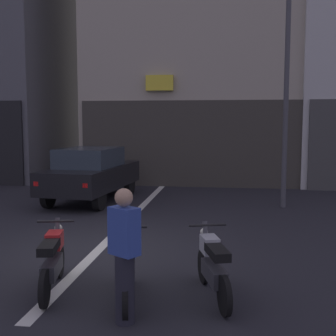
{
  "coord_description": "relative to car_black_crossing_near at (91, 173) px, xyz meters",
  "views": [
    {
      "loc": [
        2.44,
        -7.78,
        2.48
      ],
      "look_at": [
        1.1,
        2.0,
        1.4
      ],
      "focal_mm": 47.0,
      "sensor_mm": 36.0,
      "label": 1
    }
  ],
  "objects": [
    {
      "name": "motorcycle_red_row_leftmost",
      "position": [
        1.63,
        -6.95,
        -0.43
      ],
      "size": [
        0.56,
        1.65,
        0.98
      ],
      "color": "black",
      "rests_on": "ground"
    },
    {
      "name": "motorcycle_blue_row_left_mid",
      "position": [
        2.79,
        -7.16,
        -0.43
      ],
      "size": [
        0.55,
        1.65,
        0.98
      ],
      "color": "black",
      "rests_on": "ground"
    },
    {
      "name": "building_mid_block",
      "position": [
        3.04,
        7.11,
        5.46
      ],
      "size": [
        9.18,
        7.66,
        12.71
      ],
      "color": "#B2A893",
      "rests_on": "ground"
    },
    {
      "name": "lane_centre_line",
      "position": [
        1.69,
        0.92,
        -0.88
      ],
      "size": [
        0.2,
        18.0,
        0.01
      ],
      "primitive_type": "cube",
      "color": "silver",
      "rests_on": "ground"
    },
    {
      "name": "car_black_crossing_near",
      "position": [
        0.0,
        0.0,
        0.0
      ],
      "size": [
        2.17,
        4.26,
        1.64
      ],
      "color": "black",
      "rests_on": "ground"
    },
    {
      "name": "street_lamp",
      "position": [
        5.71,
        -0.16,
        3.16
      ],
      "size": [
        0.36,
        0.36,
        6.63
      ],
      "color": "#47474C",
      "rests_on": "ground"
    },
    {
      "name": "person_by_motorcycles",
      "position": [
        2.91,
        -7.81,
        -0.03
      ],
      "size": [
        0.42,
        0.38,
        1.67
      ],
      "color": "#23232D",
      "rests_on": "ground"
    },
    {
      "name": "motorcycle_silver_row_centre",
      "position": [
        3.94,
        -6.88,
        -0.43
      ],
      "size": [
        0.64,
        1.62,
        0.98
      ],
      "color": "black",
      "rests_on": "ground"
    },
    {
      "name": "ground_plane",
      "position": [
        1.69,
        -5.08,
        -0.89
      ],
      "size": [
        120.0,
        120.0,
        0.0
      ],
      "primitive_type": "plane",
      "color": "#232328"
    }
  ]
}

